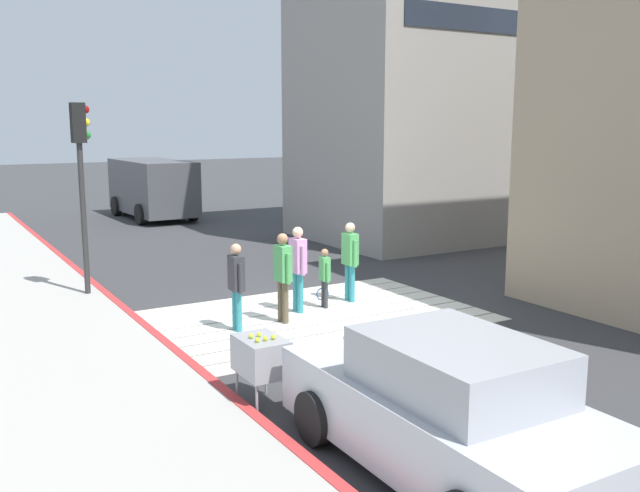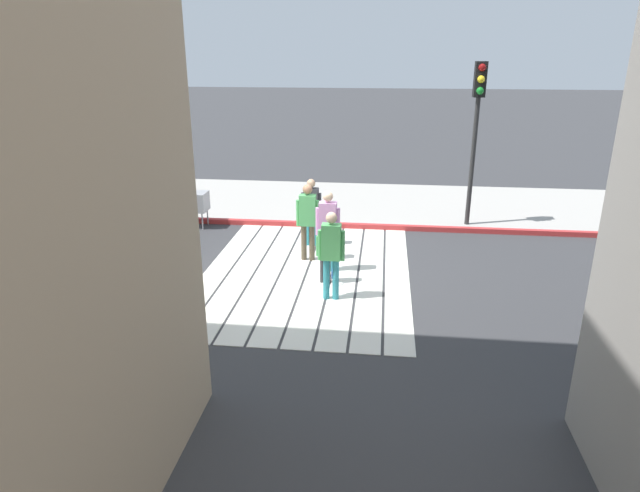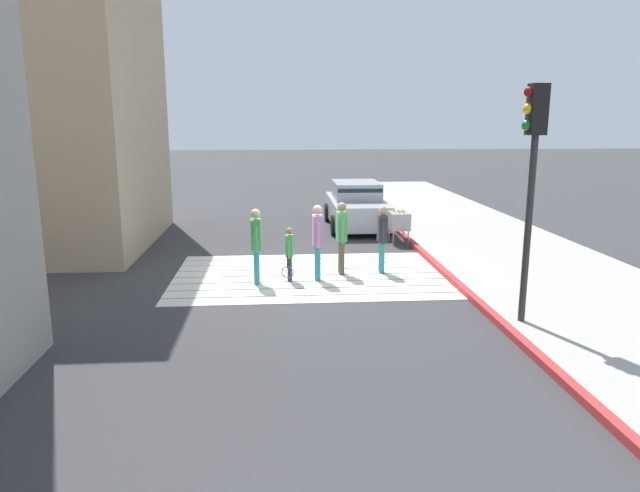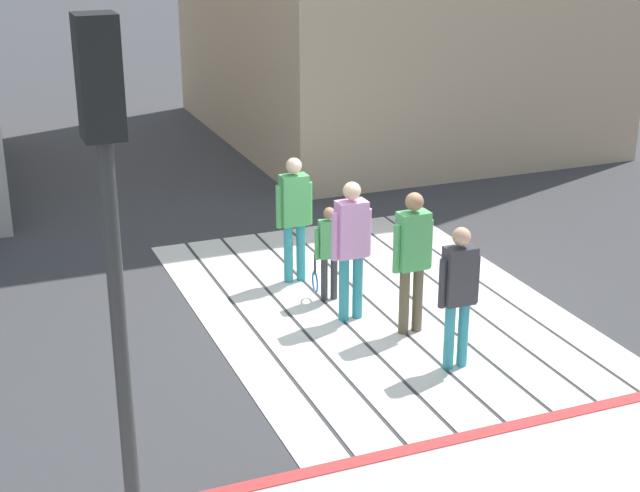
% 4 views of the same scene
% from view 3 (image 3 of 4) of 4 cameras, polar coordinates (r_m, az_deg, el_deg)
% --- Properties ---
extents(ground_plane, '(120.00, 120.00, 0.00)m').
position_cam_3_polar(ground_plane, '(13.90, -1.07, -2.92)').
color(ground_plane, '#38383A').
extents(crosswalk_stripes, '(6.40, 4.35, 0.01)m').
position_cam_3_polar(crosswalk_stripes, '(13.90, -1.07, -2.89)').
color(crosswalk_stripes, silver).
rests_on(crosswalk_stripes, ground).
extents(sidewalk_west, '(4.80, 40.00, 0.12)m').
position_cam_3_polar(sidewalk_west, '(15.26, 20.43, -2.10)').
color(sidewalk_west, '#ADA8A0').
rests_on(sidewalk_west, ground).
extents(curb_painted, '(0.16, 40.00, 0.13)m').
position_cam_3_polar(curb_painted, '(14.44, 11.92, -2.35)').
color(curb_painted, '#BC3333').
rests_on(curb_painted, ground).
extents(car_parked_near_curb, '(2.02, 4.32, 1.57)m').
position_cam_3_polar(car_parked_near_curb, '(20.05, 3.61, 3.91)').
color(car_parked_near_curb, silver).
rests_on(car_parked_near_curb, ground).
extents(traffic_light_corner, '(0.39, 0.28, 4.24)m').
position_cam_3_polar(traffic_light_corner, '(10.54, 20.17, 8.23)').
color(traffic_light_corner, '#2D2D2D').
rests_on(traffic_light_corner, ground).
extents(tennis_ball_cart, '(0.56, 0.80, 1.02)m').
position_cam_3_polar(tennis_ball_cart, '(17.51, 7.77, 2.48)').
color(tennis_ball_cart, '#99999E').
rests_on(tennis_ball_cart, ground).
extents(pedestrian_adult_lead, '(0.22, 0.48, 1.65)m').
position_cam_3_polar(pedestrian_adult_lead, '(14.02, 6.13, 1.16)').
color(pedestrian_adult_lead, teal).
rests_on(pedestrian_adult_lead, ground).
extents(pedestrian_adult_trailing, '(0.22, 0.51, 1.73)m').
position_cam_3_polar(pedestrian_adult_trailing, '(13.03, -6.31, 0.51)').
color(pedestrian_adult_trailing, teal).
rests_on(pedestrian_adult_trailing, ground).
extents(pedestrian_adult_side, '(0.23, 0.52, 1.77)m').
position_cam_3_polar(pedestrian_adult_side, '(13.25, -0.25, 0.89)').
color(pedestrian_adult_side, teal).
rests_on(pedestrian_adult_side, ground).
extents(pedestrian_teen_behind, '(0.24, 0.51, 1.75)m').
position_cam_3_polar(pedestrian_teen_behind, '(13.81, 2.13, 1.31)').
color(pedestrian_teen_behind, brown).
rests_on(pedestrian_teen_behind, ground).
extents(pedestrian_child_with_racket, '(0.29, 0.40, 1.26)m').
position_cam_3_polar(pedestrian_child_with_racket, '(13.26, -3.03, -0.54)').
color(pedestrian_child_with_racket, '#333338').
rests_on(pedestrian_child_with_racket, ground).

